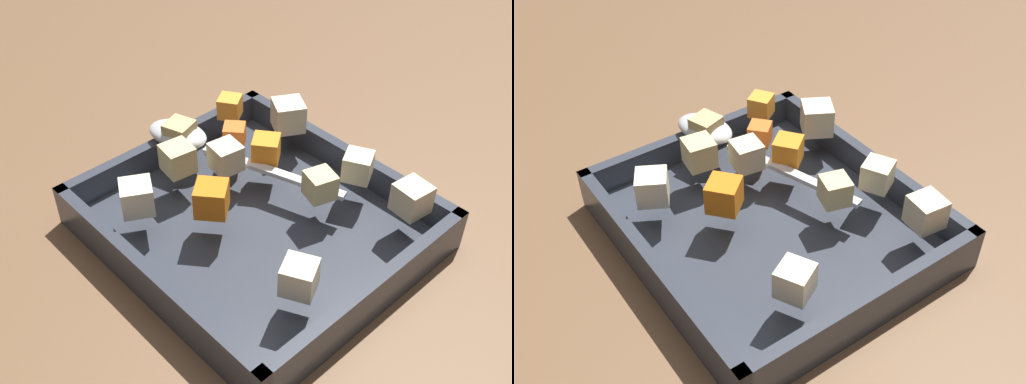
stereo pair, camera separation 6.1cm
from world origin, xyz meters
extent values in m
plane|color=brown|center=(0.00, 0.00, 0.00)|extent=(4.00, 4.00, 0.00)
cube|color=#333842|center=(0.01, -0.01, 0.01)|extent=(0.30, 0.27, 0.01)
cube|color=#333842|center=(0.01, -0.14, 0.03)|extent=(0.30, 0.01, 0.03)
cube|color=#333842|center=(0.01, 0.12, 0.03)|extent=(0.30, 0.01, 0.03)
cube|color=#333842|center=(-0.13, -0.01, 0.03)|extent=(0.01, 0.27, 0.03)
cube|color=#333842|center=(0.15, -0.01, 0.03)|extent=(0.01, 0.27, 0.03)
cube|color=orange|center=(-0.07, 0.03, 0.06)|extent=(0.03, 0.03, 0.02)
cube|color=orange|center=(-0.12, 0.07, 0.06)|extent=(0.03, 0.03, 0.02)
cube|color=orange|center=(-0.03, 0.04, 0.06)|extent=(0.04, 0.04, 0.03)
cube|color=orange|center=(-0.01, -0.05, 0.06)|extent=(0.04, 0.04, 0.03)
cube|color=beige|center=(-0.05, 0.00, 0.06)|extent=(0.03, 0.03, 0.03)
cube|color=beige|center=(0.12, 0.08, 0.06)|extent=(0.03, 0.03, 0.03)
cube|color=#E0CC89|center=(0.05, 0.04, 0.06)|extent=(0.03, 0.03, 0.03)
cube|color=beige|center=(0.12, -0.06, 0.06)|extent=(0.04, 0.04, 0.03)
cube|color=#E0CC89|center=(-0.08, -0.04, 0.06)|extent=(0.03, 0.03, 0.03)
cube|color=tan|center=(-0.11, -0.01, 0.06)|extent=(0.03, 0.03, 0.03)
cube|color=beige|center=(-0.06, 0.10, 0.06)|extent=(0.04, 0.04, 0.03)
cube|color=beige|center=(0.05, 0.09, 0.06)|extent=(0.04, 0.04, 0.03)
cube|color=beige|center=(-0.06, -0.10, 0.06)|extent=(0.04, 0.04, 0.03)
ellipsoid|color=silver|center=(-0.12, -0.01, 0.06)|extent=(0.08, 0.06, 0.02)
cube|color=silver|center=(-0.01, 0.03, 0.05)|extent=(0.15, 0.06, 0.01)
camera|label=1|loc=(0.35, -0.33, 0.45)|focal=45.24mm
camera|label=2|loc=(0.39, -0.28, 0.45)|focal=45.24mm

